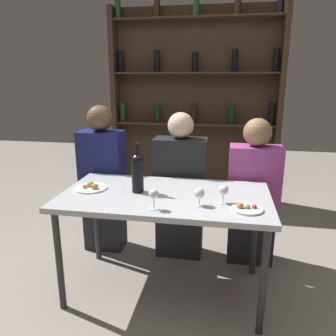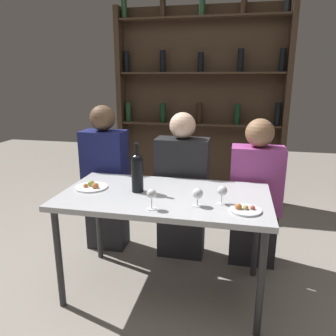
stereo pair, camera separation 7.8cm
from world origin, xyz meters
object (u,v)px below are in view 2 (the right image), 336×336
wine_bottle (137,171)px  food_plate_1 (245,209)px  seated_person_center (182,191)px  seated_person_right (255,197)px  wine_glass_2 (152,195)px  wine_glass_1 (198,194)px  wine_glass_0 (222,191)px  seated_person_left (106,182)px  food_plate_0 (92,186)px

wine_bottle → food_plate_1: bearing=-15.3°
seated_person_center → seated_person_right: size_ratio=1.03×
wine_glass_2 → seated_person_center: seated_person_center is taller
wine_glass_1 → seated_person_right: (0.38, 0.69, -0.25)m
seated_person_center → wine_bottle: bearing=-112.8°
wine_glass_1 → wine_glass_2: bearing=-157.6°
wine_glass_0 → seated_person_center: 0.76m
wine_glass_0 → seated_person_center: bearing=119.6°
wine_glass_1 → wine_glass_2: 0.28m
wine_bottle → seated_person_right: size_ratio=0.28×
seated_person_left → seated_person_right: bearing=0.0°
wine_glass_1 → food_plate_1: (0.28, -0.02, -0.06)m
wine_bottle → wine_glass_1: bearing=-21.9°
wine_bottle → food_plate_0: (-0.34, -0.00, -0.13)m
food_plate_0 → seated_person_center: seated_person_center is taller
food_plate_0 → seated_person_center: size_ratio=0.18×
wine_glass_2 → seated_person_left: (-0.63, 0.80, -0.22)m
wine_glass_0 → food_plate_0: size_ratio=0.51×
wine_glass_0 → seated_person_left: 1.22m
wine_glass_0 → food_plate_1: (0.14, -0.09, -0.07)m
wine_glass_1 → seated_person_center: (-0.21, 0.69, -0.23)m
wine_bottle → seated_person_right: (0.81, 0.52, -0.32)m
wine_glass_0 → seated_person_right: size_ratio=0.10×
wine_bottle → seated_person_left: bearing=131.3°
wine_bottle → seated_person_center: 0.64m
food_plate_1 → wine_glass_0: bearing=147.5°
wine_bottle → wine_glass_0: size_ratio=2.91×
food_plate_1 → seated_person_center: (-0.50, 0.71, -0.17)m
seated_person_right → food_plate_0: bearing=-155.7°
wine_glass_1 → wine_glass_0: bearing=25.1°
wine_glass_1 → food_plate_0: 0.79m
seated_person_left → seated_person_right: 1.27m
seated_person_left → seated_person_right: seated_person_left is taller
wine_glass_2 → seated_person_right: seated_person_right is taller
wine_glass_2 → food_plate_1: size_ratio=0.68×
wine_glass_1 → seated_person_left: size_ratio=0.09×
wine_glass_0 → wine_glass_2: 0.44m
wine_bottle → food_plate_1: size_ratio=1.82×
wine_bottle → seated_person_center: bearing=67.2°
wine_bottle → food_plate_0: 0.36m
wine_glass_2 → food_plate_1: bearing=8.8°
wine_glass_0 → seated_person_center: seated_person_center is taller
wine_glass_2 → food_plate_0: bearing=151.5°
wine_glass_0 → wine_glass_1: (-0.14, -0.07, -0.00)m
food_plate_1 → wine_bottle: bearing=164.7°
wine_glass_0 → wine_glass_2: wine_glass_2 is taller
food_plate_1 → seated_person_right: (0.10, 0.71, -0.18)m
wine_glass_1 → seated_person_center: size_ratio=0.09×
wine_glass_0 → food_plate_0: bearing=173.4°
wine_glass_1 → seated_person_center: bearing=107.1°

